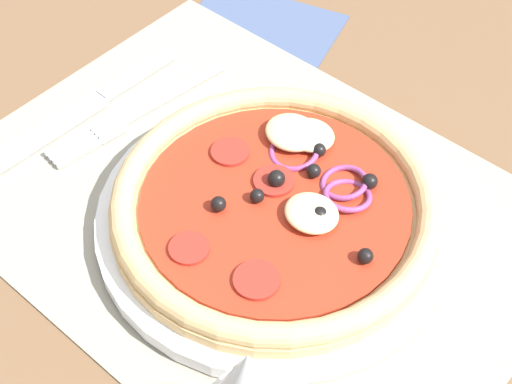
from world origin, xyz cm
name	(u,v)px	position (x,y,z in cm)	size (l,w,h in cm)	color
ground_plane	(248,219)	(0.00, 0.00, -1.20)	(190.00, 140.00, 2.40)	brown
placemat	(248,208)	(0.00, 0.00, 0.20)	(44.97, 33.10, 0.40)	gray
plate	(275,218)	(-2.65, -0.05, 1.03)	(26.79, 26.79, 1.26)	white
pizza	(277,202)	(-2.64, -0.22, 2.76)	(24.43, 24.43, 2.63)	tan
fork	(131,115)	(14.10, -0.83, 0.62)	(3.84, 18.04, 0.44)	silver
knife	(85,107)	(17.81, 1.11, 0.65)	(2.45, 20.05, 0.62)	silver
napkin	(256,34)	(13.77, -16.74, 0.18)	(14.31, 12.87, 0.36)	#425175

